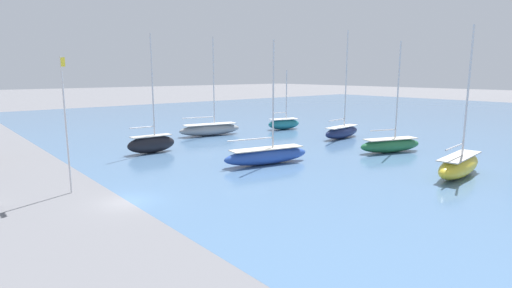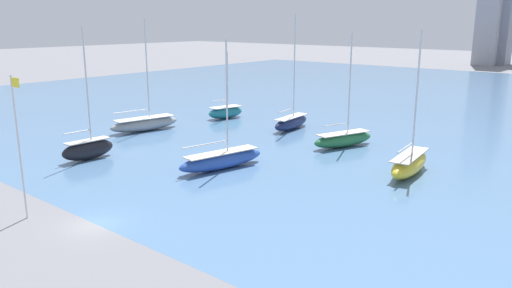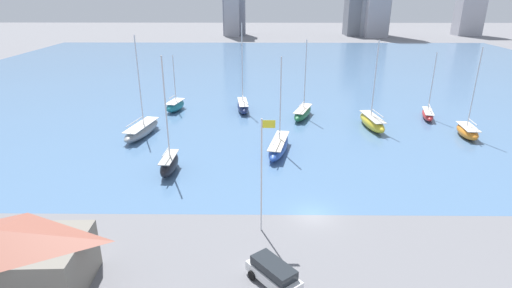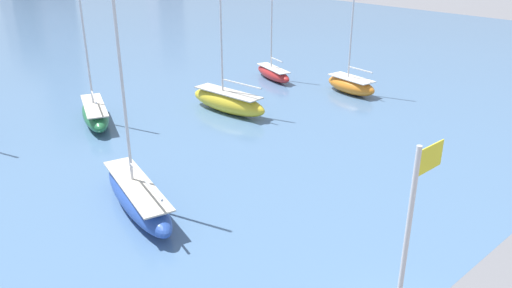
% 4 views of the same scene
% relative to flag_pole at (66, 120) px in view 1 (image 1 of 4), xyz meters
% --- Properties ---
extents(ground_plane, '(500.00, 500.00, 0.00)m').
position_rel_flag_pole_xyz_m(ground_plane, '(5.20, 2.67, -6.02)').
color(ground_plane, slate).
extents(harbor_water, '(180.00, 140.00, 0.00)m').
position_rel_flag_pole_xyz_m(harbor_water, '(5.20, 72.67, -6.02)').
color(harbor_water, '#4C7099').
rests_on(harbor_water, ground_plane).
extents(flag_pole, '(1.24, 0.14, 11.07)m').
position_rel_flag_pole_xyz_m(flag_pole, '(0.00, 0.00, 0.00)').
color(flag_pole, silver).
rests_on(flag_pole, ground_plane).
extents(sailboat_teal, '(3.70, 6.43, 10.26)m').
position_rel_flag_pole_xyz_m(sailboat_teal, '(-16.09, 39.66, -5.01)').
color(sailboat_teal, '#1E757F').
rests_on(sailboat_teal, harbor_water).
extents(sailboat_green, '(4.92, 8.83, 13.51)m').
position_rel_flag_pole_xyz_m(sailboat_green, '(7.37, 35.47, -5.04)').
color(sailboat_green, '#236B3D').
rests_on(sailboat_green, harbor_water).
extents(sailboat_blue, '(4.21, 10.30, 13.15)m').
position_rel_flag_pole_xyz_m(sailboat_blue, '(2.41, 19.33, -5.04)').
color(sailboat_blue, '#284CA8').
rests_on(sailboat_blue, harbor_water).
extents(sailboat_yellow, '(3.29, 9.20, 14.09)m').
position_rel_flag_pole_xyz_m(sailboat_yellow, '(18.11, 29.83, -4.90)').
color(sailboat_yellow, yellow).
rests_on(sailboat_yellow, harbor_water).
extents(sailboat_navy, '(2.87, 8.44, 15.88)m').
position_rel_flag_pole_xyz_m(sailboat_navy, '(-3.41, 39.64, -4.97)').
color(sailboat_navy, '#19234C').
rests_on(sailboat_navy, harbor_water).
extents(sailboat_gray, '(4.44, 10.45, 15.22)m').
position_rel_flag_pole_xyz_m(sailboat_gray, '(-18.53, 25.85, -5.00)').
color(sailboat_gray, gray).
rests_on(sailboat_gray, harbor_water).
extents(sailboat_black, '(1.95, 6.15, 14.36)m').
position_rel_flag_pole_xyz_m(sailboat_black, '(-11.39, 12.53, -4.79)').
color(sailboat_black, black).
rests_on(sailboat_black, harbor_water).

